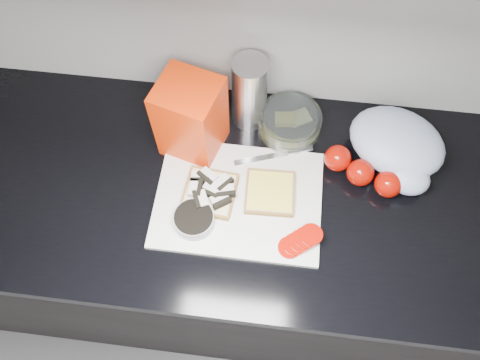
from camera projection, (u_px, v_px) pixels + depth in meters
The scene contains 14 objects.
base_cabinet at pixel (272, 254), 1.57m from camera, with size 3.50×0.60×0.86m, color black.
countertop at pixel (283, 196), 1.17m from camera, with size 3.50×0.64×0.04m, color black.
cutting_board at pixel (239, 199), 1.14m from camera, with size 0.40×0.30×0.01m, color silver.
bread_left at pixel (210, 191), 1.12m from camera, with size 0.14×0.14×0.04m.
bread_right at pixel (270, 192), 1.13m from camera, with size 0.13×0.13×0.02m.
tomato_slices at pixel (300, 241), 1.07m from camera, with size 0.11×0.10×0.02m.
knife at pixel (283, 154), 1.19m from camera, with size 0.20×0.08×0.01m.
seed_tub at pixel (194, 220), 1.09m from camera, with size 0.09×0.09×0.05m.
tub_lid at pixel (195, 156), 1.20m from camera, with size 0.10×0.10×0.01m, color silver.
glass_bowl at pixel (289, 124), 1.21m from camera, with size 0.16×0.16×0.07m.
bread_bag at pixel (191, 118), 1.12m from camera, with size 0.14×0.13×0.22m, color red.
steel_canister at pixel (249, 93), 1.16m from camera, with size 0.09×0.09×0.21m, color silver.
grocery_bag at pixel (398, 147), 1.15m from camera, with size 0.30×0.29×0.11m.
whole_tomatoes at pixel (362, 171), 1.14m from camera, with size 0.19×0.12×0.07m.
Camera 1 is at (-0.05, 0.68, 1.93)m, focal length 35.00 mm.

